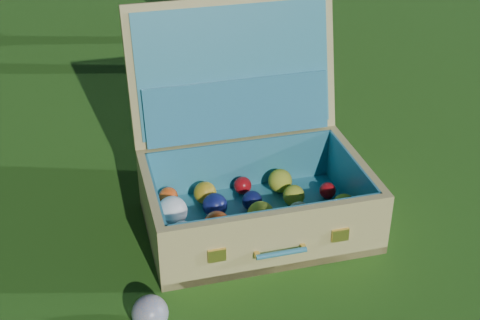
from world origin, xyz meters
name	(u,v)px	position (x,y,z in m)	size (l,w,h in m)	color
ground	(302,202)	(0.00, 0.00, 0.00)	(60.00, 60.00, 0.00)	#215114
stray_ball	(150,313)	(-0.53, -0.16, 0.04)	(0.07, 0.07, 0.07)	#4775B9
suitcase	(247,163)	(-0.14, 0.05, 0.14)	(0.65, 0.62, 0.49)	tan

